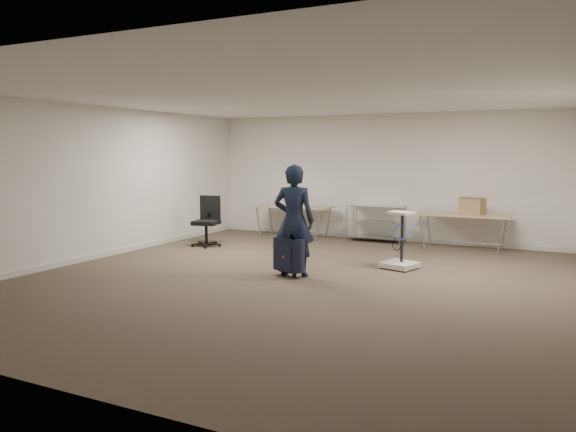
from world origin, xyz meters
The scene contains 10 objects.
ground centered at (0.00, 0.00, 0.00)m, with size 9.00×9.00×0.00m, color #423628.
room_shell centered at (0.00, 1.38, 0.05)m, with size 8.00×9.00×9.00m.
folding_table_left centered at (-1.90, 3.95, 0.68)m, with size 1.80×0.75×0.73m.
folding_table_right centered at (1.90, 3.95, 0.68)m, with size 1.80×0.75×0.73m.
wire_shelf centered at (0.00, 4.20, 0.44)m, with size 1.22×0.47×0.80m.
person centered at (-0.10, 0.27, 0.88)m, with size 0.65×0.42×1.77m, color black.
suitcase centered at (-0.15, 0.17, 0.35)m, with size 0.42×0.31×1.04m.
office_chair centered at (-2.99, 2.05, 0.32)m, with size 0.63×0.63×1.05m.
equipment_cart centered at (1.26, 1.57, 0.25)m, with size 0.65×0.65×0.97m.
cardboard_box centered at (2.06, 3.97, 0.90)m, with size 0.44×0.33×0.33m, color olive.
Camera 1 is at (3.71, -7.63, 1.95)m, focal length 35.00 mm.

